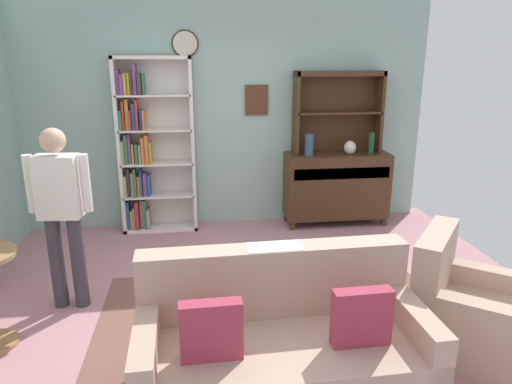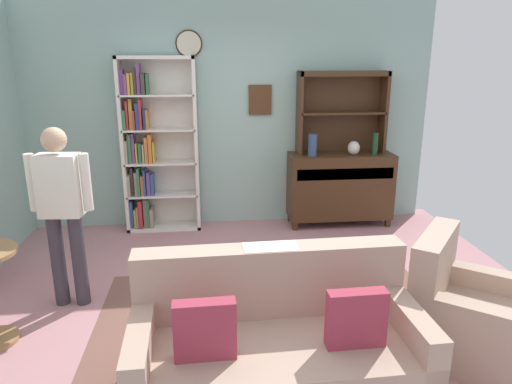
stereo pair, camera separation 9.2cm
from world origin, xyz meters
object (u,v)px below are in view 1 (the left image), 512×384
Objects in this scene: bookshelf at (149,148)px; sideboard_hutch at (338,101)px; vase_round at (350,148)px; couch_floral at (281,348)px; vase_tall at (309,145)px; bottle_wine at (371,143)px; book_stack at (296,266)px; sideboard at (336,185)px; person_reading at (61,207)px; armchair_floral at (466,313)px; coffee_table at (281,274)px.

bookshelf is 2.38m from sideboard_hutch.
vase_round is 3.35m from couch_floral.
vase_tall is 0.52m from vase_round.
book_stack is (-1.37, -2.04, -0.61)m from bottle_wine.
sideboard is 3.29m from couch_floral.
bookshelf is 1.91m from person_reading.
bottle_wine is 0.25× the size of armchair_floral.
coffee_table is at bearing -116.59° from sideboard_hutch.
vase_round is 0.99× the size of book_stack.
book_stack is at bearing -106.03° from vase_tall.
armchair_floral is at bearing -48.84° from bookshelf.
sideboard_hutch is 1.38× the size of coffee_table.
sideboard is at bearing 167.11° from bottle_wine.
sideboard is 0.71× the size of couch_floral.
bottle_wine is at bearing -3.61° from bookshelf.
bottle_wine is (0.39, -0.20, -0.50)m from sideboard_hutch.
armchair_floral is (-0.23, -2.67, -0.77)m from bottle_wine.
bottle_wine is at bearing -12.89° from sideboard.
bookshelf is 1.91× the size of sideboard_hutch.
bottle_wine is 0.18× the size of person_reading.
couch_floral is 1.17× the size of person_reading.
sideboard is at bearing 31.08° from person_reading.
sideboard_hutch reaches higher than sideboard.
vase_round reaches higher than coffee_table.
vase_round reaches higher than book_stack.
vase_tall is at bearing 101.71° from armchair_floral.
vase_tall is 0.15× the size of couch_floral.
bookshelf is at bearing 176.53° from vase_round.
vase_tall is (-0.39, -0.08, 0.55)m from sideboard.
book_stack is at bearing 72.62° from couch_floral.
vase_tall is 0.34× the size of coffee_table.
sideboard_hutch reaches higher than vase_round.
bookshelf is 2.71m from bottle_wine.
bookshelf is at bearing 72.77° from person_reading.
person_reading is at bearing 161.48° from armchair_floral.
vase_tall is 0.78m from bottle_wine.
bookshelf is 2.65m from book_stack.
sideboard_hutch is 0.60m from vase_round.
book_stack is at bearing 151.36° from armchair_floral.
bottle_wine reaches higher than coffee_table.
bottle_wine reaches higher than book_stack.
sideboard_hutch is 3.14m from armchair_floral.
bookshelf is 2.62× the size of coffee_table.
sideboard_hutch is 0.67m from bottle_wine.
couch_floral is 2.28× the size of coffee_table.
book_stack is (1.90, -0.40, -0.46)m from person_reading.
couch_floral is at bearing -111.87° from sideboard_hutch.
vase_round is 3.44m from person_reading.
person_reading is at bearing -153.27° from bottle_wine.
person_reading is at bearing -107.23° from bookshelf.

